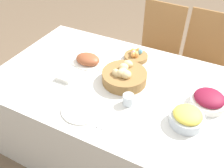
# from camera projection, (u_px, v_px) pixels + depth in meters

# --- Properties ---
(ground_plane) EXTENTS (12.00, 12.00, 0.00)m
(ground_plane) POSITION_uv_depth(u_px,v_px,m) (113.00, 144.00, 2.16)
(ground_plane) COLOR brown
(dining_table) EXTENTS (1.70, 1.07, 0.75)m
(dining_table) POSITION_uv_depth(u_px,v_px,m) (113.00, 117.00, 1.91)
(dining_table) COLOR silver
(dining_table) RESTS_ON ground
(chair_far_right) EXTENTS (0.45, 0.45, 0.97)m
(chair_far_right) POSITION_uv_depth(u_px,v_px,m) (201.00, 62.00, 2.28)
(chair_far_right) COLOR olive
(chair_far_right) RESTS_ON ground
(chair_far_center) EXTENTS (0.45, 0.45, 0.97)m
(chair_far_center) POSITION_uv_depth(u_px,v_px,m) (156.00, 50.00, 2.44)
(chair_far_center) COLOR olive
(chair_far_center) RESTS_ON ground
(bread_basket) EXTENTS (0.31, 0.31, 0.12)m
(bread_basket) POSITION_uv_depth(u_px,v_px,m) (124.00, 76.00, 1.64)
(bread_basket) COLOR olive
(bread_basket) RESTS_ON dining_table
(egg_basket) EXTENTS (0.19, 0.19, 0.08)m
(egg_basket) POSITION_uv_depth(u_px,v_px,m) (136.00, 56.00, 1.87)
(egg_basket) COLOR olive
(egg_basket) RESTS_ON dining_table
(ham_platter) EXTENTS (0.30, 0.21, 0.08)m
(ham_platter) POSITION_uv_depth(u_px,v_px,m) (88.00, 60.00, 1.83)
(ham_platter) COLOR white
(ham_platter) RESTS_ON dining_table
(pineapple_bowl) EXTENTS (0.19, 0.19, 0.10)m
(pineapple_bowl) POSITION_uv_depth(u_px,v_px,m) (187.00, 117.00, 1.34)
(pineapple_bowl) COLOR silver
(pineapple_bowl) RESTS_ON dining_table
(beet_salad_bowl) EXTENTS (0.22, 0.22, 0.09)m
(beet_salad_bowl) POSITION_uv_depth(u_px,v_px,m) (209.00, 100.00, 1.46)
(beet_salad_bowl) COLOR white
(beet_salad_bowl) RESTS_ON dining_table
(dinner_plate) EXTENTS (0.25, 0.25, 0.01)m
(dinner_plate) POSITION_uv_depth(u_px,v_px,m) (82.00, 109.00, 1.45)
(dinner_plate) COLOR white
(dinner_plate) RESTS_ON dining_table
(fork) EXTENTS (0.01, 0.17, 0.00)m
(fork) POSITION_uv_depth(u_px,v_px,m) (62.00, 101.00, 1.51)
(fork) COLOR #B7B7BC
(fork) RESTS_ON dining_table
(knife) EXTENTS (0.01, 0.17, 0.00)m
(knife) POSITION_uv_depth(u_px,v_px,m) (104.00, 118.00, 1.40)
(knife) COLOR #B7B7BC
(knife) RESTS_ON dining_table
(spoon) EXTENTS (0.01, 0.17, 0.00)m
(spoon) POSITION_uv_depth(u_px,v_px,m) (108.00, 119.00, 1.39)
(spoon) COLOR #B7B7BC
(spoon) RESTS_ON dining_table
(drinking_cup) EXTENTS (0.07, 0.07, 0.07)m
(drinking_cup) POSITION_uv_depth(u_px,v_px,m) (128.00, 100.00, 1.47)
(drinking_cup) COLOR silver
(drinking_cup) RESTS_ON dining_table
(butter_dish) EXTENTS (0.11, 0.07, 0.03)m
(butter_dish) POSITION_uv_depth(u_px,v_px,m) (64.00, 78.00, 1.67)
(butter_dish) COLOR white
(butter_dish) RESTS_ON dining_table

